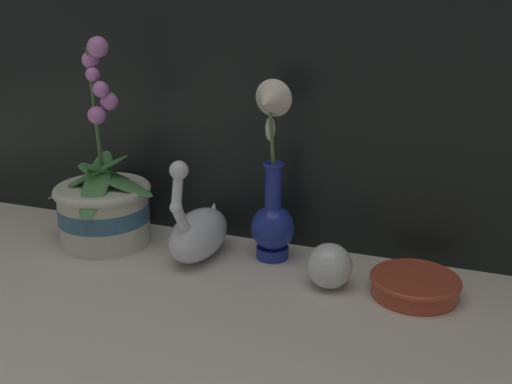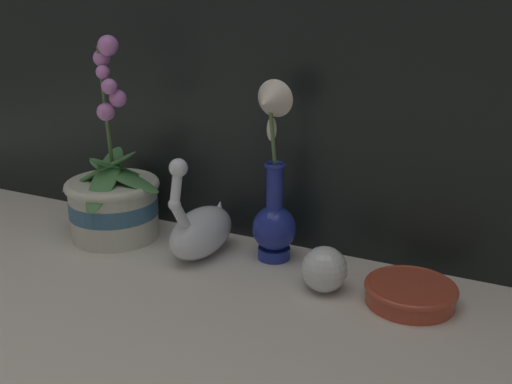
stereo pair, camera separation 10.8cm
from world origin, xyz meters
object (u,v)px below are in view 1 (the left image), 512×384
object	(u,v)px
blue_vase	(272,196)
glass_sphere	(329,266)
swan_figurine	(199,231)
orchid_potted_plant	(104,204)
amber_dish	(415,284)

from	to	relation	value
blue_vase	glass_sphere	bearing A→B (deg)	-29.51
swan_figurine	glass_sphere	bearing A→B (deg)	-7.70
orchid_potted_plant	swan_figurine	size ratio (longest dim) A/B	1.94
swan_figurine	amber_dish	world-z (taller)	swan_figurine
orchid_potted_plant	amber_dish	distance (m)	0.62
swan_figurine	blue_vase	xyz separation A→B (m)	(0.13, 0.04, 0.07)
orchid_potted_plant	amber_dish	bearing A→B (deg)	-1.25
swan_figurine	blue_vase	size ratio (longest dim) A/B	0.62
swan_figurine	amber_dish	xyz separation A→B (m)	(0.41, -0.01, -0.03)
swan_figurine	amber_dish	distance (m)	0.41
swan_figurine	glass_sphere	world-z (taller)	swan_figurine
swan_figurine	amber_dish	bearing A→B (deg)	-2.05
swan_figurine	orchid_potted_plant	bearing A→B (deg)	-179.66
swan_figurine	blue_vase	bearing A→B (deg)	15.77
orchid_potted_plant	blue_vase	world-z (taller)	orchid_potted_plant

